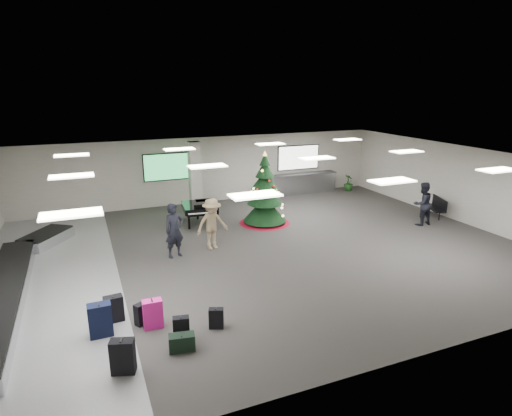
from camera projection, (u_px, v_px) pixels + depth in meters
name	position (u px, v px, depth m)	size (l,w,h in m)	color
ground	(264.00, 249.00, 15.22)	(18.00, 18.00, 0.00)	#34312F
room_envelope	(247.00, 182.00, 15.02)	(18.02, 14.02, 3.21)	#B3ABA4
baggage_carousel	(14.00, 282.00, 12.21)	(2.28, 9.71, 0.43)	silver
service_counter	(300.00, 184.00, 22.80)	(4.05, 0.65, 1.08)	silver
suitcase_0	(123.00, 357.00, 8.61)	(0.54, 0.40, 0.76)	black
suitcase_1	(181.00, 328.00, 9.75)	(0.40, 0.26, 0.59)	black
pink_suitcase	(153.00, 314.00, 10.23)	(0.47, 0.27, 0.74)	#F01F97
suitcase_3	(142.00, 313.00, 10.42)	(0.42, 0.36, 0.56)	black
navy_suitcase	(100.00, 320.00, 9.88)	(0.53, 0.31, 0.83)	black
green_duffel	(182.00, 342.00, 9.40)	(0.61, 0.38, 0.40)	black
suitcase_7	(216.00, 318.00, 10.25)	(0.39, 0.30, 0.52)	black
suitcase_8	(114.00, 309.00, 10.51)	(0.47, 0.29, 0.69)	black
christmas_tree	(265.00, 199.00, 17.80)	(2.15, 2.15, 3.07)	maroon
grand_piano	(200.00, 208.00, 17.79)	(1.52, 1.87, 0.99)	black
bench	(436.00, 206.00, 18.86)	(0.92, 1.43, 0.86)	black
traveler_a	(174.00, 230.00, 14.33)	(0.68, 0.45, 1.86)	black
traveler_b	(212.00, 224.00, 15.03)	(1.19, 0.68, 1.84)	#98805E
traveler_bench	(422.00, 204.00, 17.62)	(0.88, 0.69, 1.81)	black
potted_plant_left	(257.00, 192.00, 21.65)	(0.43, 0.35, 0.79)	#123814
potted_plant_right	(349.00, 183.00, 23.47)	(0.50, 0.50, 0.90)	#123814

